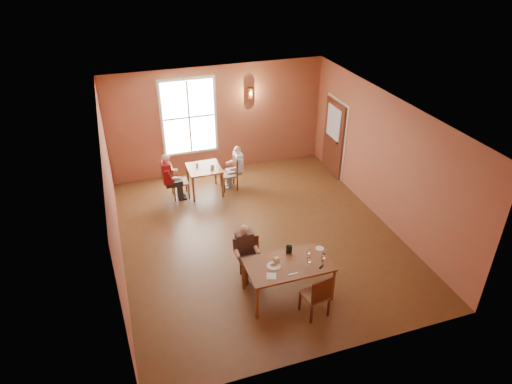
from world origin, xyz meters
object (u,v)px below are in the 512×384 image
object	(u,v)px
main_table	(288,279)
chair_diner_maroon	(180,181)
diner_main	(252,257)
chair_diner_main	(252,260)
diner_white	(230,170)
second_table	(205,180)
diner_maroon	(178,175)
chair_empty	(315,294)
chair_diner_white	(229,174)

from	to	relation	value
main_table	chair_diner_maroon	size ratio (longest dim) A/B	1.75
diner_main	chair_diner_main	bearing A→B (deg)	-90.00
diner_white	second_table	bearing A→B (deg)	90.00
main_table	diner_main	bearing A→B (deg)	128.88
main_table	diner_main	world-z (taller)	diner_main
diner_main	diner_maroon	xyz separation A→B (m)	(-0.80, 3.64, 0.07)
second_table	chair_empty	bearing A→B (deg)	-79.63
chair_diner_main	chair_diner_maroon	distance (m)	3.69
chair_empty	chair_diner_white	distance (m)	4.88
chair_empty	second_table	world-z (taller)	chair_empty
diner_white	diner_maroon	xyz separation A→B (m)	(-1.36, 0.00, 0.06)
second_table	chair_diner_main	bearing A→B (deg)	-88.10
diner_white	diner_maroon	bearing A→B (deg)	90.00
main_table	chair_diner_maroon	distance (m)	4.45
chair_diner_white	main_table	bearing A→B (deg)	179.60
diner_main	second_table	world-z (taller)	diner_main
diner_white	chair_diner_main	bearing A→B (deg)	171.19
second_table	chair_diner_maroon	bearing A→B (deg)	180.00
chair_empty	diner_main	bearing A→B (deg)	111.91
main_table	chair_empty	size ratio (longest dim) A/B	1.71
second_table	chair_diner_white	xyz separation A→B (m)	(0.65, 0.00, 0.08)
chair_empty	chair_diner_white	xyz separation A→B (m)	(-0.24, 4.87, -0.01)
main_table	chair_empty	distance (m)	0.68
main_table	diner_white	distance (m)	4.27
chair_diner_main	diner_main	bearing A→B (deg)	90.00
diner_maroon	diner_main	bearing A→B (deg)	12.39
diner_main	diner_white	world-z (taller)	diner_white
chair_diner_main	second_table	xyz separation A→B (m)	(-0.12, 3.61, -0.07)
chair_empty	diner_white	xyz separation A→B (m)	(-0.21, 4.87, 0.10)
chair_diner_main	diner_white	distance (m)	3.66
second_table	main_table	bearing A→B (deg)	-81.72
chair_empty	second_table	bearing A→B (deg)	90.20
diner_white	chair_diner_maroon	size ratio (longest dim) A/B	1.25
chair_diner_white	chair_empty	bearing A→B (deg)	-177.16
diner_main	chair_diner_white	size ratio (longest dim) A/B	1.24
chair_empty	chair_diner_white	size ratio (longest dim) A/B	1.02
chair_diner_main	diner_maroon	bearing A→B (deg)	-77.51
second_table	chair_diner_white	distance (m)	0.66
chair_diner_white	chair_diner_maroon	bearing A→B (deg)	90.00
second_table	diner_white	distance (m)	0.71
main_table	chair_diner_white	distance (m)	4.26
chair_diner_main	diner_maroon	size ratio (longest dim) A/B	0.71
chair_empty	chair_diner_maroon	bearing A→B (deg)	97.39
diner_main	diner_maroon	bearing A→B (deg)	-77.61
chair_empty	chair_diner_white	bearing A→B (deg)	82.68
main_table	chair_diner_white	bearing A→B (deg)	89.60
second_table	diner_maroon	size ratio (longest dim) A/B	0.67
chair_diner_white	diner_maroon	size ratio (longest dim) A/B	0.72
chair_diner_main	diner_maroon	xyz separation A→B (m)	(-0.80, 3.61, 0.18)
diner_main	diner_maroon	distance (m)	3.73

